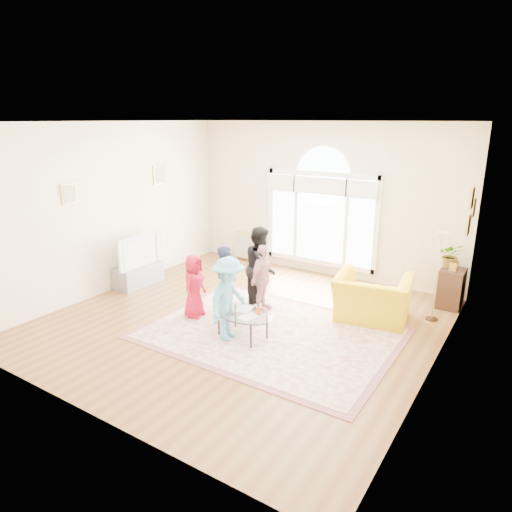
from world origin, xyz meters
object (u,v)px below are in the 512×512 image
Objects in this scene: tv_console at (138,275)px; television at (137,250)px; armchair at (372,298)px; coffee_table at (243,314)px; area_rug at (270,333)px.

tv_console is 0.90× the size of television.
tv_console is 4.63m from armchair.
armchair is at bearing 57.34° from coffee_table.
coffee_table is 0.93× the size of armchair.
area_rug is 1.82m from armchair.
armchair is (4.54, 0.92, 0.18)m from tv_console.
armchair is (1.44, 1.71, -0.01)m from coffee_table.
area_rug is at bearing 58.21° from coffee_table.
armchair is (1.15, 1.36, 0.38)m from area_rug.
television is (-3.38, 0.44, 0.73)m from area_rug.
area_rug is at bearing 40.92° from armchair.
area_rug is 3.02× the size of armchair.
coffee_table is 2.23m from armchair.
tv_console is at bearing 180.00° from television.
area_rug is at bearing -7.40° from tv_console.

